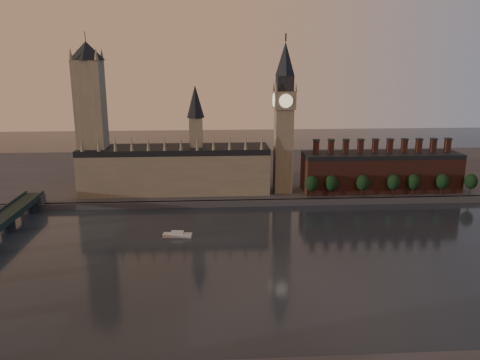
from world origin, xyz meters
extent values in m
plane|color=black|center=(0.00, 0.00, 0.00)|extent=(900.00, 900.00, 0.00)
cube|color=#434348|center=(0.00, 90.00, 2.00)|extent=(900.00, 4.00, 4.00)
cube|color=#434348|center=(0.00, 180.00, 2.00)|extent=(900.00, 180.00, 4.00)
cube|color=gray|center=(-65.00, 115.00, 18.00)|extent=(130.00, 30.00, 28.00)
cube|color=black|center=(-65.00, 115.00, 34.00)|extent=(130.00, 30.00, 4.00)
cube|color=gray|center=(-50.00, 115.00, 44.00)|extent=(9.00, 9.00, 24.00)
cone|color=black|center=(-50.00, 115.00, 67.00)|extent=(12.00, 12.00, 22.00)
cone|color=gray|center=(-124.00, 101.00, 41.00)|extent=(2.60, 2.60, 10.00)
cone|color=gray|center=(-113.27, 101.00, 41.00)|extent=(2.60, 2.60, 10.00)
cone|color=gray|center=(-102.55, 101.00, 41.00)|extent=(2.60, 2.60, 10.00)
cone|color=gray|center=(-91.82, 101.00, 41.00)|extent=(2.60, 2.60, 10.00)
cone|color=gray|center=(-81.09, 101.00, 41.00)|extent=(2.60, 2.60, 10.00)
cone|color=gray|center=(-70.36, 101.00, 41.00)|extent=(2.60, 2.60, 10.00)
cone|color=gray|center=(-59.64, 101.00, 41.00)|extent=(2.60, 2.60, 10.00)
cone|color=gray|center=(-48.91, 101.00, 41.00)|extent=(2.60, 2.60, 10.00)
cone|color=gray|center=(-38.18, 101.00, 41.00)|extent=(2.60, 2.60, 10.00)
cone|color=gray|center=(-27.45, 101.00, 41.00)|extent=(2.60, 2.60, 10.00)
cone|color=gray|center=(-16.73, 101.00, 41.00)|extent=(2.60, 2.60, 10.00)
cone|color=gray|center=(-6.00, 101.00, 41.00)|extent=(2.60, 2.60, 10.00)
cube|color=gray|center=(-120.00, 115.00, 49.00)|extent=(18.00, 18.00, 90.00)
cone|color=black|center=(-120.00, 115.00, 100.00)|extent=(24.00, 24.00, 12.00)
cylinder|color=#232326|center=(-120.00, 115.00, 106.00)|extent=(0.50, 0.50, 12.00)
cone|color=gray|center=(-128.00, 107.00, 98.00)|extent=(3.00, 3.00, 8.00)
cone|color=gray|center=(-112.00, 107.00, 98.00)|extent=(3.00, 3.00, 8.00)
cone|color=gray|center=(-128.00, 123.00, 98.00)|extent=(3.00, 3.00, 8.00)
cone|color=gray|center=(-112.00, 123.00, 98.00)|extent=(3.00, 3.00, 8.00)
cube|color=gray|center=(10.00, 110.00, 33.00)|extent=(12.00, 12.00, 58.00)
cube|color=gray|center=(10.00, 110.00, 68.00)|extent=(14.00, 14.00, 12.00)
cube|color=#232326|center=(10.00, 110.00, 79.00)|extent=(11.00, 11.00, 10.00)
cone|color=black|center=(10.00, 110.00, 95.00)|extent=(13.00, 13.00, 22.00)
cylinder|color=#232326|center=(10.00, 110.00, 108.50)|extent=(1.00, 1.00, 5.00)
cylinder|color=beige|center=(10.00, 102.80, 68.00)|extent=(9.00, 0.50, 9.00)
cylinder|color=beige|center=(10.00, 117.20, 68.00)|extent=(9.00, 0.50, 9.00)
cylinder|color=beige|center=(2.80, 110.00, 68.00)|extent=(0.50, 9.00, 9.00)
cylinder|color=beige|center=(17.20, 110.00, 68.00)|extent=(0.50, 9.00, 9.00)
cone|color=gray|center=(3.50, 103.50, 77.00)|extent=(2.00, 2.00, 6.00)
cone|color=gray|center=(16.50, 103.50, 77.00)|extent=(2.00, 2.00, 6.00)
cone|color=gray|center=(3.50, 116.50, 77.00)|extent=(2.00, 2.00, 6.00)
cone|color=gray|center=(16.50, 116.50, 77.00)|extent=(2.00, 2.00, 6.00)
cube|color=#542920|center=(80.00, 110.00, 16.00)|extent=(110.00, 25.00, 24.00)
cube|color=black|center=(80.00, 110.00, 29.50)|extent=(110.00, 25.00, 3.00)
cube|color=#542920|center=(33.00, 110.00, 35.50)|extent=(3.50, 3.50, 9.00)
cube|color=#232326|center=(33.00, 110.00, 40.50)|extent=(4.20, 4.20, 1.00)
cube|color=#542920|center=(43.44, 110.00, 35.50)|extent=(3.50, 3.50, 9.00)
cube|color=#232326|center=(43.44, 110.00, 40.50)|extent=(4.20, 4.20, 1.00)
cube|color=#542920|center=(53.89, 110.00, 35.50)|extent=(3.50, 3.50, 9.00)
cube|color=#232326|center=(53.89, 110.00, 40.50)|extent=(4.20, 4.20, 1.00)
cube|color=#542920|center=(64.33, 110.00, 35.50)|extent=(3.50, 3.50, 9.00)
cube|color=#232326|center=(64.33, 110.00, 40.50)|extent=(4.20, 4.20, 1.00)
cube|color=#542920|center=(74.78, 110.00, 35.50)|extent=(3.50, 3.50, 9.00)
cube|color=#232326|center=(74.78, 110.00, 40.50)|extent=(4.20, 4.20, 1.00)
cube|color=#542920|center=(85.22, 110.00, 35.50)|extent=(3.50, 3.50, 9.00)
cube|color=#232326|center=(85.22, 110.00, 40.50)|extent=(4.20, 4.20, 1.00)
cube|color=#542920|center=(95.67, 110.00, 35.50)|extent=(3.50, 3.50, 9.00)
cube|color=#232326|center=(95.67, 110.00, 40.50)|extent=(4.20, 4.20, 1.00)
cube|color=#542920|center=(106.11, 110.00, 35.50)|extent=(3.50, 3.50, 9.00)
cube|color=#232326|center=(106.11, 110.00, 40.50)|extent=(4.20, 4.20, 1.00)
cube|color=#542920|center=(116.56, 110.00, 35.50)|extent=(3.50, 3.50, 9.00)
cube|color=#232326|center=(116.56, 110.00, 40.50)|extent=(4.20, 4.20, 1.00)
cube|color=#542920|center=(127.00, 110.00, 35.50)|extent=(3.50, 3.50, 9.00)
cube|color=#232326|center=(127.00, 110.00, 40.50)|extent=(4.20, 4.20, 1.00)
cylinder|color=black|center=(27.42, 94.80, 7.00)|extent=(0.80, 0.80, 6.00)
ellipsoid|color=black|center=(27.42, 94.80, 13.50)|extent=(8.60, 8.60, 10.75)
cylinder|color=black|center=(40.78, 95.04, 7.00)|extent=(0.80, 0.80, 6.00)
ellipsoid|color=black|center=(40.78, 95.04, 13.50)|extent=(8.60, 8.60, 10.75)
cylinder|color=black|center=(62.43, 94.59, 7.00)|extent=(0.80, 0.80, 6.00)
ellipsoid|color=black|center=(62.43, 94.59, 13.50)|extent=(8.60, 8.60, 10.75)
cylinder|color=black|center=(83.83, 94.77, 7.00)|extent=(0.80, 0.80, 6.00)
ellipsoid|color=black|center=(83.83, 94.77, 13.50)|extent=(8.60, 8.60, 10.75)
cylinder|color=black|center=(97.81, 94.93, 7.00)|extent=(0.80, 0.80, 6.00)
ellipsoid|color=black|center=(97.81, 94.93, 13.50)|extent=(8.60, 8.60, 10.75)
cylinder|color=black|center=(118.05, 94.80, 7.00)|extent=(0.80, 0.80, 6.00)
ellipsoid|color=black|center=(118.05, 94.80, 13.50)|extent=(8.60, 8.60, 10.75)
cylinder|color=black|center=(137.69, 93.52, 7.00)|extent=(0.80, 0.80, 6.00)
ellipsoid|color=black|center=(137.69, 93.52, 13.50)|extent=(8.60, 8.60, 10.75)
cube|color=#434348|center=(-155.00, 90.00, 7.00)|extent=(14.00, 8.00, 6.00)
cylinder|color=#232326|center=(-155.00, 51.00, 3.88)|extent=(8.00, 8.00, 7.75)
cylinder|color=#232326|center=(-155.00, 85.00, 3.88)|extent=(8.00, 8.00, 7.75)
cube|color=silver|center=(-58.96, 36.35, 0.90)|extent=(16.15, 6.35, 1.80)
cube|color=silver|center=(-58.96, 36.35, 2.47)|extent=(7.09, 4.16, 1.35)
camera|label=1|loc=(-39.84, -205.81, 93.03)|focal=35.00mm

